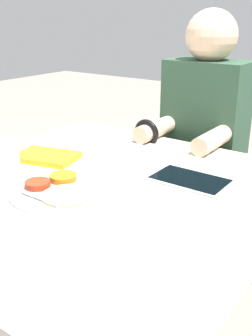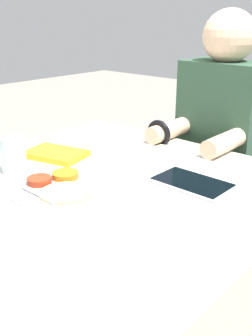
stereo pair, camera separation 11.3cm
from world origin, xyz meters
The scene contains 6 objects.
dining_table centered at (0.00, 0.00, 0.38)m, with size 1.06×1.07×0.76m.
thali_tray centered at (-0.05, -0.11, 0.77)m, with size 0.27×0.27×0.03m.
red_notebook centered at (-0.28, 0.06, 0.77)m, with size 0.24×0.19×0.02m.
tablet_device centered at (0.21, 0.18, 0.77)m, with size 0.25×0.15×0.01m.
person_diner centered at (0.01, 0.71, 0.61)m, with size 0.35×0.43×1.26m.
drinking_glass centered at (-0.26, -0.12, 0.82)m, with size 0.08×0.08×0.12m.
Camera 1 is at (0.70, -0.82, 1.23)m, focal length 42.00 mm.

